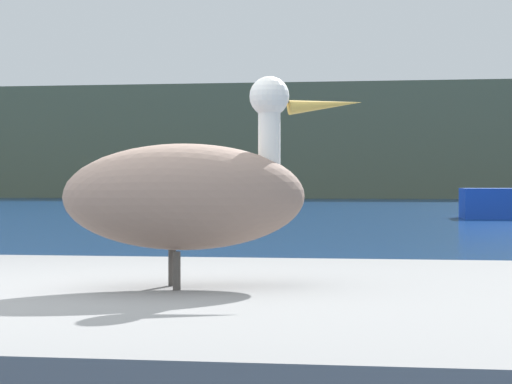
# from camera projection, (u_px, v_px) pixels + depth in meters

# --- Properties ---
(hillside_backdrop) EXTENTS (140.00, 10.11, 7.71)m
(hillside_backdrop) POSITION_uv_depth(u_px,v_px,m) (356.00, 143.00, 63.98)
(hillside_backdrop) COLOR #5B664C
(hillside_backdrop) RESTS_ON ground
(pier_dock) EXTENTS (2.90, 2.86, 0.67)m
(pier_dock) POSITION_uv_depth(u_px,v_px,m) (186.00, 372.00, 3.55)
(pier_dock) COLOR gray
(pier_dock) RESTS_ON ground
(pelican) EXTENTS (1.22, 0.73, 0.84)m
(pelican) POSITION_uv_depth(u_px,v_px,m) (190.00, 193.00, 3.55)
(pelican) COLOR gray
(pelican) RESTS_ON pier_dock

